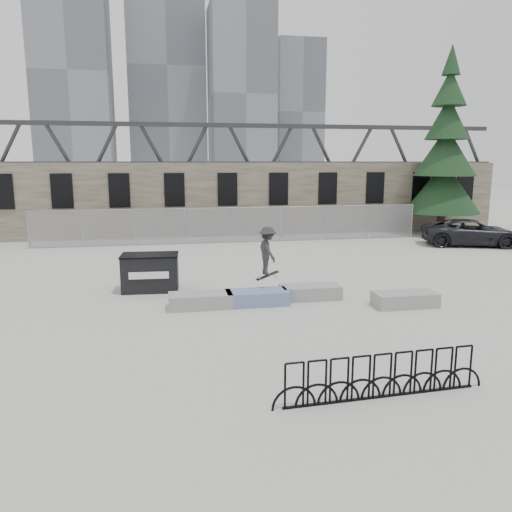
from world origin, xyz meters
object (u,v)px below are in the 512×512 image
(suv, at_px, (472,232))
(dumpster, at_px, (150,272))
(spruce_tree, at_px, (445,159))
(skateboarder, at_px, (268,251))
(planter_center_left, at_px, (257,297))
(bike_rack, at_px, (382,377))
(planter_center_right, at_px, (310,291))
(planter_offset, at_px, (405,299))
(planter_far_left, at_px, (200,300))

(suv, bearing_deg, dumpster, 129.61)
(spruce_tree, xyz_separation_m, skateboarder, (-13.99, -12.87, -3.08))
(planter_center_left, relative_size, bike_rack, 0.45)
(planter_center_right, distance_m, skateboarder, 2.02)
(planter_center_left, relative_size, planter_offset, 1.00)
(planter_far_left, xyz_separation_m, planter_offset, (6.45, -1.08, 0.00))
(dumpster, bearing_deg, planter_center_right, -18.32)
(dumpster, distance_m, spruce_tree, 21.36)
(planter_offset, relative_size, dumpster, 0.96)
(planter_center_right, relative_size, bike_rack, 0.45)
(planter_center_left, xyz_separation_m, spruce_tree, (14.46, 13.44, 4.47))
(suv, bearing_deg, spruce_tree, 9.78)
(skateboarder, bearing_deg, planter_offset, -120.46)
(skateboarder, bearing_deg, bike_rack, 176.86)
(planter_far_left, xyz_separation_m, planter_center_left, (1.83, 0.01, 0.00))
(planter_center_right, relative_size, dumpster, 0.96)
(planter_center_right, bearing_deg, planter_offset, -27.98)
(planter_offset, xyz_separation_m, suv, (9.20, 10.30, 0.47))
(skateboarder, bearing_deg, dumpster, 55.04)
(planter_far_left, height_order, dumpster, dumpster)
(planter_offset, bearing_deg, planter_center_left, 166.66)
(spruce_tree, height_order, skateboarder, spruce_tree)
(planter_offset, distance_m, bike_rack, 6.71)
(suv, bearing_deg, planter_offset, 156.53)
(spruce_tree, bearing_deg, skateboarder, -137.39)
(planter_far_left, height_order, planter_offset, same)
(planter_center_left, bearing_deg, planter_far_left, -179.62)
(planter_offset, relative_size, suv, 0.38)
(planter_center_left, distance_m, planter_center_right, 1.93)
(spruce_tree, relative_size, skateboarder, 6.40)
(planter_center_right, distance_m, bike_rack, 7.24)
(suv, relative_size, skateboarder, 2.90)
(planter_center_right, height_order, spruce_tree, spruce_tree)
(planter_far_left, xyz_separation_m, skateboarder, (2.29, 0.58, 1.40))
(dumpster, xyz_separation_m, bike_rack, (4.60, -9.34, -0.23))
(planter_offset, height_order, bike_rack, bike_rack)
(planter_far_left, xyz_separation_m, spruce_tree, (16.29, 13.45, 4.47))
(dumpster, bearing_deg, skateboarder, -22.74)
(dumpster, relative_size, spruce_tree, 0.18)
(suv, bearing_deg, planter_center_right, 144.93)
(planter_center_right, relative_size, spruce_tree, 0.17)
(planter_center_right, relative_size, skateboarder, 1.11)
(suv, height_order, skateboarder, skateboarder)
(planter_far_left, height_order, suv, suv)
(bike_rack, distance_m, spruce_tree, 24.62)
(planter_far_left, distance_m, planter_offset, 6.54)
(planter_center_left, distance_m, suv, 16.62)
(planter_center_left, height_order, spruce_tree, spruce_tree)
(skateboarder, bearing_deg, planter_center_right, -107.27)
(planter_offset, bearing_deg, bike_rack, -120.83)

